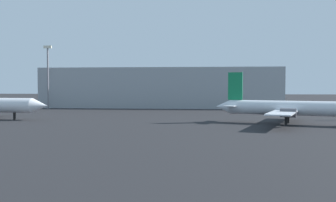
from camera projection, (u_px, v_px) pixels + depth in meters
airplane_on_taxiway at (292, 108)px, 69.29m from camera, size 28.40×26.25×9.49m
light_mast_left at (48, 73)px, 115.21m from camera, size 2.40×0.50×18.88m
terminal_building at (161, 88)px, 124.51m from camera, size 74.55×18.85×12.48m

